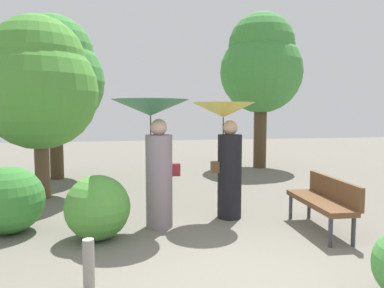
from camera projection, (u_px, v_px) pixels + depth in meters
person_left at (154, 139)px, 5.67m from camera, size 1.21×1.21×2.06m
person_right at (226, 141)px, 6.20m from camera, size 1.09×1.09×2.02m
park_bench at (324, 199)px, 5.59m from camera, size 0.56×1.52×0.83m
tree_near_left at (39, 82)px, 7.57m from camera, size 2.45×2.45×3.88m
tree_near_right at (261, 64)px, 11.79m from camera, size 2.70×2.70×5.11m
tree_mid_left at (54, 73)px, 9.77m from camera, size 2.70×2.70×4.49m
bush_path_right at (9, 200)px, 5.48m from camera, size 1.04×1.04×1.04m
bush_behind_bench at (98, 207)px, 5.21m from camera, size 0.95×0.95×0.95m
path_marker_post at (89, 265)px, 3.70m from camera, size 0.12×0.12×0.56m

